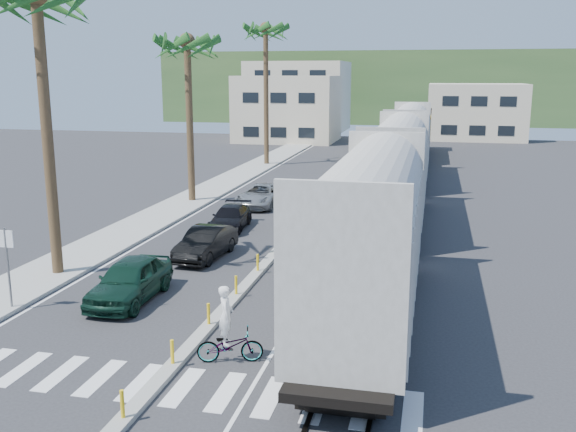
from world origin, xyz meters
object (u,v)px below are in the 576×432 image
(street_sign, at_px, (7,256))
(car_second, at_px, (206,243))
(cyclist, at_px, (229,338))
(car_lead, at_px, (130,280))

(street_sign, distance_m, car_second, 9.01)
(street_sign, xyz_separation_m, car_second, (4.39, 7.77, -1.27))
(street_sign, xyz_separation_m, cyclist, (8.73, -2.24, -1.25))
(car_lead, height_order, cyclist, cyclist)
(car_lead, bearing_deg, car_second, 81.42)
(car_second, bearing_deg, car_lead, -93.07)
(street_sign, bearing_deg, car_second, 60.53)
(street_sign, height_order, cyclist, street_sign)
(car_second, relative_size, cyclist, 1.90)
(street_sign, relative_size, cyclist, 1.31)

